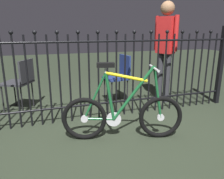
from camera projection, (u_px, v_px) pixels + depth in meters
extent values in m
plane|color=#283022|center=(114.00, 136.00, 2.74)|extent=(20.00, 20.00, 0.00)
cylinder|color=black|center=(5.00, 84.00, 2.79)|extent=(0.03, 0.03, 1.22)
cylinder|color=black|center=(17.00, 84.00, 2.83)|extent=(0.03, 0.03, 1.22)
sphere|color=black|center=(11.00, 32.00, 2.66)|extent=(0.06, 0.06, 0.06)
cylinder|color=black|center=(28.00, 83.00, 2.87)|extent=(0.03, 0.03, 1.22)
cylinder|color=black|center=(39.00, 82.00, 2.91)|extent=(0.03, 0.03, 1.22)
sphere|color=black|center=(34.00, 32.00, 2.74)|extent=(0.06, 0.06, 0.06)
cylinder|color=black|center=(50.00, 81.00, 2.96)|extent=(0.03, 0.03, 1.22)
cylinder|color=black|center=(60.00, 81.00, 3.00)|extent=(0.03, 0.03, 1.22)
sphere|color=black|center=(57.00, 32.00, 2.83)|extent=(0.06, 0.06, 0.06)
cylinder|color=black|center=(70.00, 80.00, 3.04)|extent=(0.03, 0.03, 1.22)
cylinder|color=black|center=(80.00, 79.00, 3.08)|extent=(0.03, 0.03, 1.22)
sphere|color=black|center=(78.00, 32.00, 2.91)|extent=(0.06, 0.06, 0.06)
cylinder|color=black|center=(89.00, 78.00, 3.12)|extent=(0.03, 0.03, 1.22)
cylinder|color=black|center=(99.00, 78.00, 3.16)|extent=(0.03, 0.03, 1.22)
sphere|color=black|center=(98.00, 32.00, 3.00)|extent=(0.06, 0.06, 0.06)
cylinder|color=black|center=(108.00, 77.00, 3.21)|extent=(0.03, 0.03, 1.22)
cylinder|color=black|center=(116.00, 77.00, 3.25)|extent=(0.03, 0.03, 1.22)
sphere|color=black|center=(117.00, 32.00, 3.08)|extent=(0.06, 0.06, 0.06)
cylinder|color=black|center=(125.00, 76.00, 3.29)|extent=(0.03, 0.03, 1.22)
cylinder|color=black|center=(133.00, 75.00, 3.33)|extent=(0.03, 0.03, 1.22)
sphere|color=black|center=(134.00, 32.00, 3.16)|extent=(0.06, 0.06, 0.06)
cylinder|color=black|center=(141.00, 75.00, 3.37)|extent=(0.03, 0.03, 1.22)
cylinder|color=black|center=(149.00, 74.00, 3.42)|extent=(0.03, 0.03, 1.22)
sphere|color=black|center=(151.00, 32.00, 3.25)|extent=(0.06, 0.06, 0.06)
cylinder|color=black|center=(157.00, 74.00, 3.46)|extent=(0.03, 0.03, 1.22)
cylinder|color=black|center=(165.00, 73.00, 3.50)|extent=(0.03, 0.03, 1.22)
sphere|color=black|center=(167.00, 32.00, 3.33)|extent=(0.06, 0.06, 0.06)
cylinder|color=black|center=(172.00, 73.00, 3.54)|extent=(0.03, 0.03, 1.22)
cylinder|color=black|center=(179.00, 72.00, 3.58)|extent=(0.03, 0.03, 1.22)
sphere|color=black|center=(183.00, 32.00, 3.42)|extent=(0.06, 0.06, 0.06)
cylinder|color=black|center=(186.00, 72.00, 3.63)|extent=(0.03, 0.03, 1.22)
cylinder|color=black|center=(193.00, 71.00, 3.67)|extent=(0.03, 0.03, 1.22)
sphere|color=black|center=(197.00, 32.00, 3.50)|extent=(0.06, 0.06, 0.06)
cylinder|color=black|center=(200.00, 71.00, 3.71)|extent=(0.03, 0.03, 1.22)
cylinder|color=black|center=(206.00, 70.00, 3.75)|extent=(0.03, 0.03, 1.22)
sphere|color=black|center=(211.00, 32.00, 3.58)|extent=(0.06, 0.06, 0.06)
cylinder|color=black|center=(213.00, 70.00, 3.79)|extent=(0.03, 0.03, 1.22)
cylinder|color=black|center=(99.00, 104.00, 3.27)|extent=(4.38, 0.03, 0.03)
cylinder|color=black|center=(99.00, 41.00, 3.03)|extent=(4.38, 0.03, 0.03)
cube|color=black|center=(220.00, 66.00, 3.82)|extent=(0.07, 0.07, 1.35)
torus|color=black|center=(84.00, 119.00, 2.60)|extent=(0.52, 0.19, 0.53)
cylinder|color=silver|center=(84.00, 119.00, 2.60)|extent=(0.09, 0.05, 0.09)
torus|color=black|center=(161.00, 117.00, 2.65)|extent=(0.52, 0.19, 0.53)
cylinder|color=silver|center=(161.00, 117.00, 2.65)|extent=(0.09, 0.05, 0.09)
cylinder|color=#19592D|center=(133.00, 94.00, 2.55)|extent=(0.48, 0.16, 0.65)
cylinder|color=yellow|center=(127.00, 77.00, 2.49)|extent=(0.47, 0.16, 0.14)
cylinder|color=#19592D|center=(110.00, 97.00, 2.54)|extent=(0.13, 0.07, 0.57)
cylinder|color=#19592D|center=(99.00, 119.00, 2.61)|extent=(0.34, 0.12, 0.04)
cylinder|color=#19592D|center=(95.00, 96.00, 2.53)|extent=(0.28, 0.10, 0.56)
cylinder|color=#19592D|center=(157.00, 93.00, 2.56)|extent=(0.14, 0.07, 0.63)
cylinder|color=silver|center=(154.00, 67.00, 2.48)|extent=(0.03, 0.03, 0.02)
cylinder|color=silver|center=(154.00, 68.00, 2.48)|extent=(0.13, 0.39, 0.03)
cylinder|color=silver|center=(106.00, 70.00, 2.46)|extent=(0.03, 0.03, 0.07)
cube|color=black|center=(106.00, 65.00, 2.44)|extent=(0.22, 0.14, 0.05)
cylinder|color=silver|center=(114.00, 119.00, 2.62)|extent=(0.18, 0.06, 0.18)
cylinder|color=black|center=(3.00, 99.00, 3.48)|extent=(0.02, 0.02, 0.44)
cylinder|color=black|center=(15.00, 93.00, 3.80)|extent=(0.02, 0.02, 0.44)
cylinder|color=black|center=(22.00, 100.00, 3.43)|extent=(0.02, 0.02, 0.44)
cylinder|color=black|center=(33.00, 94.00, 3.74)|extent=(0.02, 0.02, 0.44)
cube|color=#2D2D33|center=(17.00, 83.00, 3.55)|extent=(0.56, 0.56, 0.03)
cube|color=#2D2D33|center=(27.00, 71.00, 3.47)|extent=(0.21, 0.36, 0.35)
cylinder|color=black|center=(112.00, 94.00, 3.77)|extent=(0.02, 0.02, 0.44)
cylinder|color=black|center=(105.00, 90.00, 4.03)|extent=(0.02, 0.02, 0.44)
cylinder|color=black|center=(127.00, 92.00, 3.90)|extent=(0.02, 0.02, 0.44)
cylinder|color=black|center=(119.00, 88.00, 4.16)|extent=(0.02, 0.02, 0.44)
cube|color=navy|center=(116.00, 78.00, 3.90)|extent=(0.43, 0.43, 0.03)
cube|color=navy|center=(125.00, 66.00, 3.92)|extent=(0.08, 0.36, 0.37)
cylinder|color=#2D2D33|center=(167.00, 78.00, 3.95)|extent=(0.11, 0.11, 0.88)
cylinder|color=#2D2D33|center=(160.00, 77.00, 4.07)|extent=(0.11, 0.11, 0.88)
cube|color=red|center=(166.00, 35.00, 3.82)|extent=(0.28, 0.35, 0.62)
cylinder|color=red|center=(176.00, 33.00, 3.66)|extent=(0.08, 0.08, 0.59)
cylinder|color=red|center=(157.00, 33.00, 3.95)|extent=(0.08, 0.08, 0.59)
sphere|color=#8C6647|center=(168.00, 8.00, 3.70)|extent=(0.24, 0.24, 0.24)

